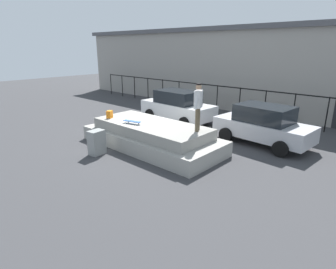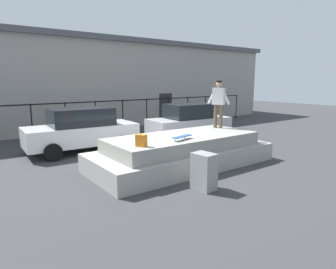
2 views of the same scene
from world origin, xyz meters
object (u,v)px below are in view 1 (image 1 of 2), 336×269
object	(u,v)px
skateboarder	(198,104)
backpack	(110,114)
utility_box	(97,142)
car_silver_sedan_mid	(263,125)
car_white_sedan_near	(178,106)
skateboard	(132,121)

from	to	relation	value
skateboarder	backpack	bearing A→B (deg)	-165.61
utility_box	skateboarder	bearing A→B (deg)	33.42
backpack	car_silver_sedan_mid	world-z (taller)	car_silver_sedan_mid
car_white_sedan_near	utility_box	size ratio (longest dim) A/B	4.52
skateboarder	backpack	distance (m)	4.31
car_silver_sedan_mid	utility_box	world-z (taller)	car_silver_sedan_mid
skateboard	car_white_sedan_near	distance (m)	4.86
skateboard	utility_box	distance (m)	1.68
car_silver_sedan_mid	car_white_sedan_near	bearing A→B (deg)	174.84
backpack	utility_box	world-z (taller)	backpack
skateboarder	skateboard	size ratio (longest dim) A/B	2.16
skateboarder	car_white_sedan_near	size ratio (longest dim) A/B	0.40
skateboard	car_silver_sedan_mid	xyz separation A→B (m)	(3.82, 4.15, -0.28)
skateboard	car_silver_sedan_mid	size ratio (longest dim) A/B	0.20
skateboarder	skateboard	xyz separation A→B (m)	(-2.60, -1.01, -0.95)
backpack	car_white_sedan_near	size ratio (longest dim) A/B	0.08
skateboarder	car_white_sedan_near	bearing A→B (deg)	138.47
car_white_sedan_near	car_silver_sedan_mid	bearing A→B (deg)	-5.16
skateboard	utility_box	size ratio (longest dim) A/B	0.85
skateboarder	backpack	world-z (taller)	skateboarder
backpack	car_white_sedan_near	bearing A→B (deg)	-27.47
car_silver_sedan_mid	utility_box	distance (m)	7.07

